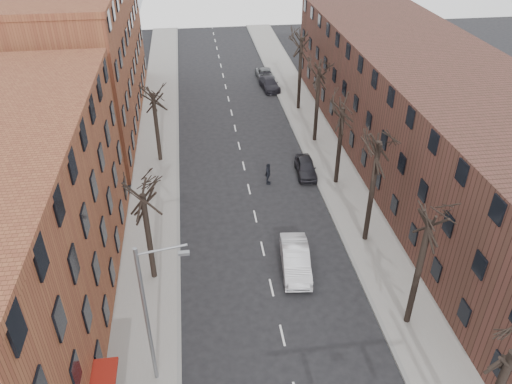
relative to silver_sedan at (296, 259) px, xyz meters
name	(u,v)px	position (x,y,z in m)	size (l,w,h in m)	color
sidewalk_left	(157,155)	(-9.89, 17.42, -0.77)	(4.00, 90.00, 0.15)	gray
sidewalk_right	(321,145)	(6.11, 17.42, -0.77)	(4.00, 90.00, 0.15)	gray
building_left_far	(72,57)	(-17.89, 26.42, 6.16)	(12.00, 28.00, 14.00)	brown
building_right	(429,115)	(14.11, 12.42, 4.16)	(12.00, 50.00, 10.00)	#4A2A22
tree_right_b	(406,322)	(5.71, -5.58, -0.84)	(5.20, 5.20, 10.80)	black
tree_right_c	(365,240)	(5.71, 2.42, -0.84)	(5.20, 5.20, 11.60)	black
tree_right_d	(336,183)	(5.71, 10.42, -0.84)	(5.20, 5.20, 10.00)	black
tree_right_e	(314,141)	(5.71, 18.42, -0.84)	(5.20, 5.20, 10.80)	black
tree_right_f	(298,109)	(5.71, 26.42, -0.84)	(5.20, 5.20, 11.60)	black
tree_left_a	(155,277)	(-9.49, 0.42, -0.84)	(5.20, 5.20, 9.50)	black
tree_left_b	(161,161)	(-9.49, 16.42, -0.84)	(5.20, 5.20, 9.50)	black
streetlight	(149,312)	(-8.91, -7.58, 4.17)	(2.45, 0.22, 9.03)	slate
silver_sedan	(296,259)	(0.00, 0.00, 0.00)	(1.79, 5.12, 1.69)	silver
parked_car_near	(306,167)	(3.41, 12.21, -0.14)	(1.67, 4.15, 1.41)	black
parked_car_mid	(269,84)	(3.41, 32.89, -0.16)	(1.93, 4.74, 1.38)	black
parked_car_far	(265,74)	(3.41, 36.40, -0.23)	(2.02, 4.39, 1.22)	slate
pedestrian_crossing	(268,174)	(-0.15, 11.09, 0.14)	(1.15, 0.48, 1.97)	black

